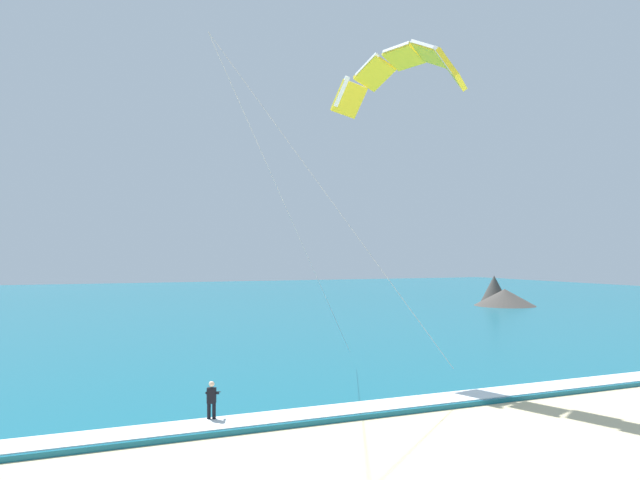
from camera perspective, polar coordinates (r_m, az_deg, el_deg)
name	(u,v)px	position (r m, az deg, el deg)	size (l,w,h in m)	color
sea	(156,303)	(81.18, -16.13, -6.12)	(200.00, 120.00, 0.20)	#146075
surf_foam	(312,413)	(23.91, -0.79, -16.97)	(200.00, 1.63, 0.04)	white
surfboard	(211,424)	(23.43, -10.87, -17.75)	(0.95, 1.46, 0.09)	yellow
kitesurfer	(212,401)	(23.21, -10.85, -15.57)	(0.65, 0.65, 1.69)	black
kite_primary	(399,71)	(31.58, 7.94, 16.48)	(12.67, 8.20, 16.46)	yellow
headland_right	(502,296)	(77.41, 17.84, -5.43)	(8.65, 9.23, 3.99)	#47423D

